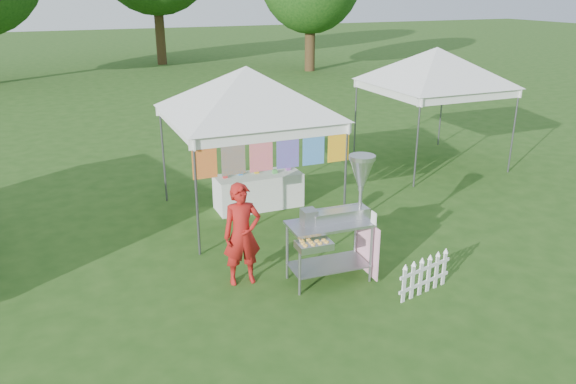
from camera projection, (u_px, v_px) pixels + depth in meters
name	position (u px, v px, depth m)	size (l,w,h in m)	color
ground	(326.00, 294.00, 8.53)	(120.00, 120.00, 0.00)	#244B15
canopy_main	(246.00, 67.00, 10.52)	(4.24, 4.24, 3.45)	#59595E
canopy_right	(437.00, 47.00, 13.83)	(4.24, 4.24, 3.45)	#59595E
donut_cart	(343.00, 210.00, 8.61)	(1.47, 0.94, 2.00)	gray
vendor	(242.00, 234.00, 8.62)	(0.60, 0.39, 1.64)	#A41714
picket_fence	(425.00, 276.00, 8.47)	(1.06, 0.27, 0.56)	white
display_table	(259.00, 191.00, 11.79)	(1.80, 0.70, 0.72)	white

